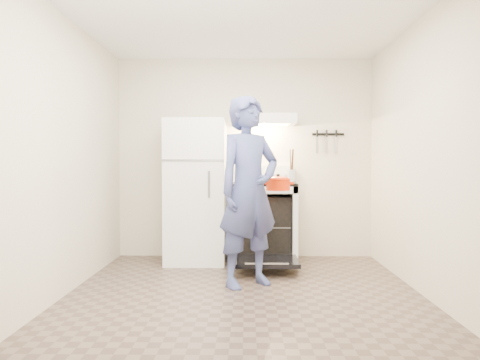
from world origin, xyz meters
The scene contains 15 objects.
floor centered at (0.00, 0.00, 0.00)m, with size 3.60×3.60×0.00m, color brown.
back_wall centered at (0.00, 1.80, 1.25)m, with size 3.20×0.02×2.50m, color beige.
refrigerator centered at (-0.58, 1.45, 0.85)m, with size 0.70×0.70×1.70m, color white.
stove_body centered at (0.23, 1.48, 0.46)m, with size 0.76×0.65×0.92m, color white.
cooktop centered at (0.23, 1.48, 0.94)m, with size 0.76×0.65×0.03m, color black.
backsplash centered at (0.23, 1.76, 1.05)m, with size 0.76×0.07×0.20m, color white.
oven_door centered at (0.23, 0.88, 0.12)m, with size 0.70×0.54×0.04m, color black.
oven_rack centered at (0.23, 1.48, 0.44)m, with size 0.60×0.52×0.01m, color slate.
range_hood centered at (0.23, 1.55, 1.71)m, with size 0.76×0.50×0.12m, color white.
knife_strip centered at (1.05, 1.79, 1.55)m, with size 0.40×0.02×0.03m, color black.
pizza_stone centered at (0.18, 1.45, 0.45)m, with size 0.37×0.37×0.02m, color olive.
tea_kettle centered at (0.04, 1.70, 1.09)m, with size 0.23×0.19×0.28m, color silver, non-canonical shape.
utensil_jar centered at (0.55, 1.33, 1.05)m, with size 0.09×0.09×0.13m, color silver.
person centered at (0.05, 0.35, 0.92)m, with size 0.67×0.44×1.83m, color navy.
dutch_oven centered at (0.35, 0.70, 0.96)m, with size 0.32×0.25×0.21m, color red, non-canonical shape.
Camera 1 is at (0.02, -4.14, 1.18)m, focal length 35.00 mm.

